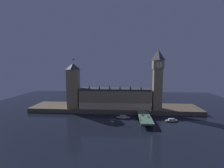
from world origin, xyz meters
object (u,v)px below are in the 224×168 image
(street_lamp_far, at_px, (138,108))
(pedestrian_near_rail, at_px, (141,120))
(pedestrian_far_rail, at_px, (139,113))
(car_southbound_lead, at_px, (148,117))
(clock_tower, at_px, (158,78))
(street_lamp_near, at_px, (141,117))
(boat_downstream, at_px, (171,120))
(victoria_tower, at_px, (73,86))
(pedestrian_mid_walk, at_px, (150,116))
(street_lamp_mid, at_px, (151,113))
(car_northbound_lead, at_px, (142,115))
(boat_upstream, at_px, (123,117))

(street_lamp_far, bearing_deg, pedestrian_near_rail, -89.24)
(pedestrian_near_rail, xyz_separation_m, pedestrian_far_rail, (-0.00, 23.75, 0.02))
(car_southbound_lead, distance_m, street_lamp_far, 19.94)
(clock_tower, bearing_deg, street_lamp_near, -117.81)
(clock_tower, height_order, boat_downstream, clock_tower)
(boat_downstream, bearing_deg, pedestrian_near_rail, -152.47)
(victoria_tower, bearing_deg, pedestrian_far_rail, -17.00)
(pedestrian_mid_walk, distance_m, street_lamp_far, 19.50)
(car_southbound_lead, xyz_separation_m, street_lamp_far, (-8.66, 17.54, 3.89))
(street_lamp_mid, bearing_deg, clock_tower, 68.21)
(car_southbound_lead, xyz_separation_m, boat_downstream, (25.68, 5.25, -5.34))
(pedestrian_far_rail, bearing_deg, car_southbound_lead, -53.88)
(boat_downstream, bearing_deg, car_southbound_lead, -168.45)
(street_lamp_far, relative_size, boat_downstream, 0.50)
(car_southbound_lead, distance_m, street_lamp_near, 15.04)
(car_southbound_lead, relative_size, pedestrian_near_rail, 2.90)
(car_northbound_lead, height_order, car_southbound_lead, car_northbound_lead)
(pedestrian_far_rail, xyz_separation_m, boat_downstream, (33.93, -6.07, -5.59))
(clock_tower, bearing_deg, street_lamp_far, -145.25)
(pedestrian_mid_walk, height_order, boat_upstream, pedestrian_mid_walk)
(street_lamp_mid, relative_size, street_lamp_far, 0.87)
(street_lamp_near, bearing_deg, pedestrian_mid_walk, 50.92)
(street_lamp_near, distance_m, boat_upstream, 30.64)
(clock_tower, xyz_separation_m, pedestrian_mid_walk, (-13.08, -32.38, -37.95))
(car_northbound_lead, distance_m, street_lamp_near, 17.67)
(street_lamp_mid, bearing_deg, pedestrian_far_rail, 143.33)
(victoria_tower, xyz_separation_m, pedestrian_far_rail, (81.77, -25.00, -27.16))
(victoria_tower, distance_m, pedestrian_far_rail, 89.72)
(pedestrian_mid_walk, xyz_separation_m, street_lamp_near, (-11.41, -14.05, 2.84))
(pedestrian_mid_walk, distance_m, boat_upstream, 30.62)
(victoria_tower, distance_m, street_lamp_near, 97.66)
(car_southbound_lead, height_order, street_lamp_near, street_lamp_near)
(street_lamp_near, relative_size, street_lamp_far, 0.82)
(pedestrian_mid_walk, bearing_deg, car_southbound_lead, -142.04)
(victoria_tower, relative_size, car_northbound_lead, 14.01)
(street_lamp_far, xyz_separation_m, boat_downstream, (34.33, -12.29, -9.23))
(pedestrian_near_rail, bearing_deg, clock_tower, 62.85)
(car_southbound_lead, bearing_deg, street_lamp_near, -126.03)
(victoria_tower, distance_m, car_southbound_lead, 100.87)
(victoria_tower, relative_size, street_lamp_near, 10.53)
(street_lamp_far, distance_m, boat_downstream, 37.62)
(boat_upstream, bearing_deg, pedestrian_mid_walk, -19.46)
(street_lamp_near, bearing_deg, pedestrian_near_rail, -53.20)
(boat_upstream, bearing_deg, street_lamp_far, 17.55)
(street_lamp_near, height_order, street_lamp_mid, street_lamp_mid)
(car_southbound_lead, height_order, boat_upstream, car_southbound_lead)
(pedestrian_mid_walk, bearing_deg, victoria_tower, 159.78)
(clock_tower, xyz_separation_m, boat_downstream, (9.84, -29.28, -43.55))
(pedestrian_near_rail, relative_size, street_lamp_far, 0.23)
(car_southbound_lead, bearing_deg, street_lamp_far, 116.28)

